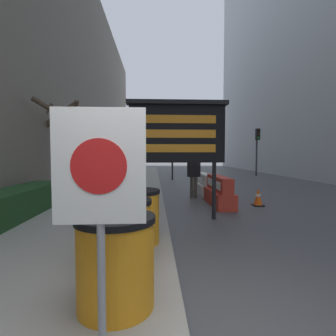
% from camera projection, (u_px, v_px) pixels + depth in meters
% --- Properties ---
extents(building_left_facade, '(0.40, 50.40, 12.90)m').
position_uv_depth(building_left_facade, '(58.00, 42.00, 11.21)').
color(building_left_facade, gray).
rests_on(building_left_facade, ground_plane).
extents(bare_tree, '(1.94, 2.06, 3.47)m').
position_uv_depth(bare_tree, '(58.00, 143.00, 9.24)').
color(bare_tree, '#4C3D2D').
rests_on(bare_tree, sidewalk_left).
extents(barrel_drum_foreground, '(0.78, 0.78, 0.90)m').
position_uv_depth(barrel_drum_foreground, '(116.00, 261.00, 2.56)').
color(barrel_drum_foreground, orange).
rests_on(barrel_drum_foreground, sidewalk_left).
extents(barrel_drum_middle, '(0.78, 0.78, 0.90)m').
position_uv_depth(barrel_drum_middle, '(122.00, 233.00, 3.48)').
color(barrel_drum_middle, orange).
rests_on(barrel_drum_middle, sidewalk_left).
extents(barrel_drum_back, '(0.78, 0.78, 0.90)m').
position_uv_depth(barrel_drum_back, '(137.00, 216.00, 4.41)').
color(barrel_drum_back, orange).
rests_on(barrel_drum_back, sidewalk_left).
extents(warning_sign, '(0.66, 0.08, 1.83)m').
position_uv_depth(warning_sign, '(100.00, 184.00, 1.88)').
color(warning_sign, gray).
rests_on(warning_sign, sidewalk_left).
extents(message_board, '(2.49, 0.36, 2.98)m').
position_uv_depth(message_board, '(177.00, 133.00, 6.54)').
color(message_board, black).
rests_on(message_board, ground_plane).
extents(jersey_barrier_red_striped, '(0.58, 2.15, 0.95)m').
position_uv_depth(jersey_barrier_red_striped, '(219.00, 192.00, 8.56)').
color(jersey_barrier_red_striped, red).
rests_on(jersey_barrier_red_striped, ground_plane).
extents(jersey_barrier_white, '(0.60, 1.94, 0.85)m').
position_uv_depth(jersey_barrier_white, '(204.00, 185.00, 11.09)').
color(jersey_barrier_white, silver).
rests_on(jersey_barrier_white, ground_plane).
extents(traffic_cone_near, '(0.33, 0.33, 0.59)m').
position_uv_depth(traffic_cone_near, '(226.00, 183.00, 12.66)').
color(traffic_cone_near, black).
rests_on(traffic_cone_near, ground_plane).
extents(traffic_cone_mid, '(0.33, 0.33, 0.60)m').
position_uv_depth(traffic_cone_mid, '(258.00, 197.00, 8.42)').
color(traffic_cone_mid, black).
rests_on(traffic_cone_mid, ground_plane).
extents(traffic_light_near_curb, '(0.28, 0.44, 3.78)m').
position_uv_depth(traffic_light_near_curb, '(172.00, 137.00, 16.73)').
color(traffic_light_near_curb, '#2D2D30').
rests_on(traffic_light_near_curb, ground_plane).
extents(traffic_light_far_side, '(0.28, 0.45, 3.57)m').
position_uv_depth(traffic_light_far_side, '(257.00, 142.00, 19.61)').
color(traffic_light_far_side, '#2D2D30').
rests_on(traffic_light_far_side, ground_plane).
extents(pedestrian_worker, '(0.50, 0.39, 1.67)m').
position_uv_depth(pedestrian_worker, '(194.00, 172.00, 9.92)').
color(pedestrian_worker, '#514C42').
rests_on(pedestrian_worker, ground_plane).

